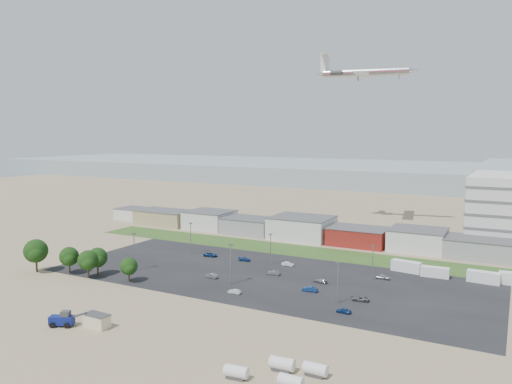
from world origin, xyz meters
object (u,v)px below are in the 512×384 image
Objects in this scene: parked_car_1 at (310,289)px; parked_car_13 at (234,291)px; parked_car_11 at (288,264)px; parked_car_0 at (360,299)px; parked_car_4 at (211,276)px; parked_car_6 at (245,259)px; parked_car_8 at (383,277)px; storage_tank_nw at (282,364)px; parked_car_7 at (274,273)px; parked_car_2 at (344,311)px; telehandler at (62,319)px; parked_car_12 at (320,281)px; parked_car_9 at (210,255)px; box_trailer_a at (406,266)px; airliner at (365,72)px; portable_shed at (97,321)px; tree_far_left at (36,254)px.

parked_car_13 is (-15.78, -10.23, -0.11)m from parked_car_1.
parked_car_11 is 1.12× the size of parked_car_13.
parked_car_4 reaches higher than parked_car_0.
parked_car_6 reaches higher than parked_car_13.
storage_tank_nw is at bearing 175.32° from parked_car_8.
parked_car_7 is at bearing -123.83° from parked_car_1.
parked_car_2 is 41.35m from parked_car_4.
parked_car_1 is at bearing 105.80° from storage_tank_nw.
telehandler is at bearing 160.94° from parked_car_11.
storage_tank_nw reaches higher than parked_car_12.
parked_car_9 reaches higher than parked_car_11.
parked_car_0 is 1.22× the size of parked_car_13.
parked_car_2 is 33.19m from parked_car_7.
box_trailer_a is 38.07m from parked_car_7.
parked_car_6 is (-15.05, -75.30, -63.86)m from airliner.
parked_car_11 is at bearing -154.31° from box_trailer_a.
portable_shed is 150.64m from airliner.
airliner reaches higher than parked_car_2.
parked_car_8 is (27.70, -74.69, -63.80)m from airliner.
parked_car_1 is (36.22, 44.92, -0.97)m from telehandler.
storage_tank_nw is at bearing 49.46° from parked_car_4.
airliner reaches higher than parked_car_11.
parked_car_8 is (1.90, 60.53, -0.63)m from storage_tank_nw.
parked_car_8 reaches higher than parked_car_2.
parked_car_0 is at bearing -119.72° from parked_car_6.
parked_car_8 reaches higher than parked_car_6.
airliner is (-31.63, 64.24, 62.88)m from box_trailer_a.
tree_far_left is (-87.01, 21.22, 4.10)m from storage_tank_nw.
parked_car_2 is 27.97m from parked_car_13.
tree_far_left is 3.24× the size of parked_car_13.
portable_shed is 1.40× the size of parked_car_1.
parked_car_12 is at bearing -121.50° from box_trailer_a.
parked_car_1 is 34.67m from parked_car_6.
parked_car_4 is (-40.38, 8.90, 0.08)m from parked_car_2.
parked_car_0 is at bearing -127.08° from parked_car_11.
parked_car_2 is at bearing 40.08° from parked_car_12.
parked_car_6 is at bearing 58.81° from telehandler.
parked_car_4 reaches higher than parked_car_2.
box_trailer_a is at bearing 173.96° from parked_car_2.
parked_car_2 is at bearing 10.51° from telehandler.
parked_car_13 is at bearing -33.64° from parked_car_12.
parked_car_12 is 1.15× the size of parked_car_13.
parked_car_7 is at bearing 75.21° from portable_shed.
parked_car_11 is (-27.12, 30.08, 0.05)m from parked_car_2.
box_trailer_a is at bearing 28.19° from tree_far_left.
parked_car_4 is (-41.28, -0.60, 0.08)m from parked_car_0.
parked_car_8 is 1.11× the size of parked_car_13.
airliner is at bearing -171.62° from parked_car_0.
box_trailer_a reaches higher than parked_car_2.
airliner is at bearing 56.08° from telehandler.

